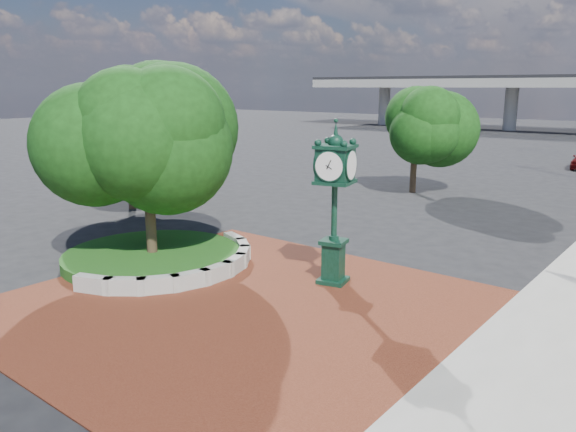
# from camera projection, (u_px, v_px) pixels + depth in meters

# --- Properties ---
(ground) EXTENTS (200.00, 200.00, 0.00)m
(ground) POSITION_uv_depth(u_px,v_px,m) (260.00, 295.00, 16.66)
(ground) COLOR black
(ground) RESTS_ON ground
(plaza) EXTENTS (12.00, 12.00, 0.04)m
(plaza) POSITION_uv_depth(u_px,v_px,m) (236.00, 304.00, 15.89)
(plaza) COLOR #5F2716
(plaza) RESTS_ON ground
(planter_wall) EXTENTS (2.96, 6.77, 0.54)m
(planter_wall) POSITION_uv_depth(u_px,v_px,m) (197.00, 268.00, 18.24)
(planter_wall) COLOR #9E9B93
(planter_wall) RESTS_ON ground
(grass_bed) EXTENTS (6.10, 6.10, 0.40)m
(grass_bed) POSITION_uv_depth(u_px,v_px,m) (153.00, 257.00, 19.66)
(grass_bed) COLOR #144614
(grass_bed) RESTS_ON ground
(tree_planter) EXTENTS (5.20, 5.20, 6.33)m
(tree_planter) POSITION_uv_depth(u_px,v_px,m) (147.00, 157.00, 18.86)
(tree_planter) COLOR #38281C
(tree_planter) RESTS_ON ground
(tree_northwest) EXTENTS (5.60, 5.60, 6.93)m
(tree_northwest) POSITION_uv_depth(u_px,v_px,m) (127.00, 126.00, 27.44)
(tree_northwest) COLOR #38281C
(tree_northwest) RESTS_ON ground
(tree_street) EXTENTS (4.40, 4.40, 5.45)m
(tree_street) POSITION_uv_depth(u_px,v_px,m) (415.00, 137.00, 32.06)
(tree_street) COLOR #38281C
(tree_street) RESTS_ON ground
(post_clock) EXTENTS (1.23, 1.23, 5.03)m
(post_clock) POSITION_uv_depth(u_px,v_px,m) (335.00, 197.00, 17.00)
(post_clock) COLOR black
(post_clock) RESTS_ON ground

